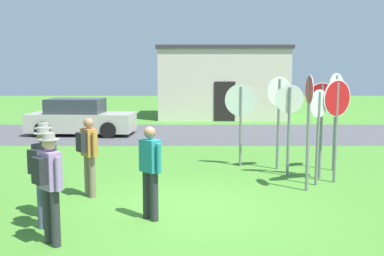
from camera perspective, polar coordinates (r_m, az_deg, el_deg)
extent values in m
plane|color=#47842D|center=(8.93, -0.91, -10.19)|extent=(80.00, 80.00, 0.00)
cube|color=#4C4C51|center=(19.42, -0.53, -0.68)|extent=(60.00, 6.40, 0.01)
cube|color=beige|center=(26.60, 3.52, 5.55)|extent=(7.07, 5.01, 3.82)
cube|color=#383333|center=(26.61, 3.55, 9.88)|extent=(7.27, 5.21, 0.20)
cube|color=black|center=(24.12, 3.89, 3.34)|extent=(1.10, 0.08, 2.10)
cube|color=#B7B2A3|center=(19.55, -13.85, 0.71)|extent=(4.40, 2.07, 0.76)
cube|color=#2D333D|center=(19.57, -14.61, 2.70)|extent=(2.33, 1.67, 0.60)
cylinder|color=black|center=(20.09, -9.44, 0.40)|extent=(0.65, 0.26, 0.64)
cylinder|color=black|center=(18.36, -10.68, -0.27)|extent=(0.65, 0.26, 0.64)
cylinder|color=black|center=(20.85, -16.61, 0.44)|extent=(0.65, 0.26, 0.64)
cylinder|color=black|center=(19.18, -18.43, -0.20)|extent=(0.65, 0.26, 0.64)
cylinder|color=slate|center=(11.70, 11.81, -0.49)|extent=(0.07, 0.16, 2.27)
cylinder|color=white|center=(11.62, 11.91, 3.58)|extent=(0.72, 0.04, 0.72)
cylinder|color=red|center=(11.63, 11.90, 3.59)|extent=(0.66, 0.04, 0.66)
cylinder|color=slate|center=(11.64, 15.63, -0.49)|extent=(0.08, 0.08, 2.33)
cylinder|color=white|center=(11.55, 15.78, 3.82)|extent=(0.68, 0.16, 0.69)
cylinder|color=red|center=(11.54, 15.78, 3.82)|extent=(0.63, 0.15, 0.64)
cylinder|color=slate|center=(12.47, 10.56, 0.44)|extent=(0.11, 0.12, 2.45)
cylinder|color=white|center=(12.40, 10.65, 4.56)|extent=(0.71, 0.39, 0.79)
cylinder|color=red|center=(12.40, 10.62, 4.56)|extent=(0.66, 0.36, 0.73)
cylinder|color=slate|center=(10.92, 15.27, -1.34)|extent=(0.11, 0.12, 2.19)
cylinder|color=white|center=(10.83, 15.41, 2.98)|extent=(0.53, 0.41, 0.65)
cylinder|color=red|center=(10.84, 15.37, 2.98)|extent=(0.49, 0.38, 0.60)
cylinder|color=slate|center=(12.74, 5.90, 0.17)|extent=(0.08, 0.08, 2.23)
cylinder|color=white|center=(12.67, 5.94, 3.50)|extent=(0.88, 0.18, 0.90)
cylinder|color=red|center=(12.68, 5.94, 3.50)|extent=(0.82, 0.17, 0.83)
cylinder|color=slate|center=(11.31, 17.38, -0.60)|extent=(0.10, 0.10, 2.39)
cylinder|color=white|center=(11.24, 17.53, 3.59)|extent=(0.77, 0.46, 0.88)
cylinder|color=red|center=(11.23, 17.57, 3.58)|extent=(0.71, 0.43, 0.82)
cylinder|color=slate|center=(12.67, 17.26, 0.57)|extent=(0.10, 0.10, 2.55)
cylinder|color=white|center=(12.60, 17.43, 5.07)|extent=(0.52, 0.44, 0.67)
cylinder|color=red|center=(12.61, 17.39, 5.07)|extent=(0.49, 0.41, 0.62)
cylinder|color=slate|center=(10.34, 14.13, -0.83)|extent=(0.07, 0.07, 2.52)
cylinder|color=white|center=(10.25, 14.31, 4.66)|extent=(0.02, 0.65, 0.65)
cylinder|color=red|center=(10.25, 14.25, 4.66)|extent=(0.02, 0.60, 0.60)
cylinder|color=#2D2D33|center=(8.36, -5.93, -8.29)|extent=(0.14, 0.14, 0.88)
cylinder|color=#2D2D33|center=(8.19, -4.95, -8.60)|extent=(0.14, 0.14, 0.88)
cube|color=teal|center=(8.11, -5.50, -3.47)|extent=(0.41, 0.41, 0.58)
cylinder|color=teal|center=(8.30, -6.56, -3.38)|extent=(0.09, 0.09, 0.52)
cylinder|color=teal|center=(7.93, -4.40, -3.85)|extent=(0.09, 0.09, 0.52)
sphere|color=#9E7051|center=(8.04, -5.54, -0.56)|extent=(0.21, 0.21, 0.21)
cylinder|color=#4C5670|center=(8.20, -18.57, -8.94)|extent=(0.14, 0.14, 0.88)
cylinder|color=#4C5670|center=(8.04, -17.52, -9.21)|extent=(0.14, 0.14, 0.88)
cube|color=#333338|center=(7.95, -18.25, -4.01)|extent=(0.42, 0.37, 0.58)
cylinder|color=#333338|center=(8.14, -19.37, -3.96)|extent=(0.09, 0.09, 0.52)
cylinder|color=#333338|center=(7.78, -17.07, -4.36)|extent=(0.09, 0.09, 0.52)
sphere|color=#9E7051|center=(7.89, -18.37, -1.05)|extent=(0.21, 0.21, 0.21)
cylinder|color=gray|center=(7.88, -18.39, -0.64)|extent=(0.32, 0.31, 0.02)
cylinder|color=gray|center=(7.87, -18.40, -0.28)|extent=(0.19, 0.19, 0.09)
cube|color=#232328|center=(7.84, -19.19, -4.06)|extent=(0.30, 0.25, 0.40)
cylinder|color=#4C5670|center=(8.91, -18.01, -7.63)|extent=(0.14, 0.14, 0.88)
cylinder|color=#4C5670|center=(8.70, -18.08, -7.99)|extent=(0.14, 0.14, 0.88)
cube|color=#9E7AB2|center=(8.65, -18.23, -3.13)|extent=(0.31, 0.40, 0.58)
cylinder|color=#9E7AB2|center=(8.89, -18.15, -2.99)|extent=(0.09, 0.09, 0.52)
cylinder|color=#9E7AB2|center=(8.42, -18.31, -3.55)|extent=(0.09, 0.09, 0.52)
sphere|color=beige|center=(8.59, -18.34, -0.40)|extent=(0.21, 0.21, 0.21)
cylinder|color=gray|center=(8.58, -18.36, -0.02)|extent=(0.32, 0.31, 0.02)
cylinder|color=gray|center=(8.58, -18.37, 0.31)|extent=(0.19, 0.19, 0.09)
cylinder|color=#2D2D33|center=(7.51, -17.79, -10.41)|extent=(0.14, 0.14, 0.88)
cylinder|color=#2D2D33|center=(7.32, -16.96, -10.83)|extent=(0.14, 0.14, 0.88)
cube|color=#9E7AB2|center=(7.23, -17.60, -5.09)|extent=(0.41, 0.41, 0.58)
cylinder|color=#9E7AB2|center=(7.44, -18.48, -4.94)|extent=(0.09, 0.09, 0.52)
cylinder|color=#9E7AB2|center=(7.03, -16.65, -5.57)|extent=(0.09, 0.09, 0.52)
sphere|color=tan|center=(7.15, -17.72, -1.84)|extent=(0.21, 0.21, 0.21)
cylinder|color=gray|center=(7.15, -17.74, -1.39)|extent=(0.32, 0.31, 0.02)
cylinder|color=gray|center=(7.14, -17.76, -0.99)|extent=(0.19, 0.19, 0.09)
cube|color=#232328|center=(7.15, -18.80, -5.12)|extent=(0.28, 0.28, 0.40)
cylinder|color=#7A6B56|center=(10.04, -13.17, -5.81)|extent=(0.14, 0.14, 0.88)
cylinder|color=#7A6B56|center=(9.84, -12.61, -6.05)|extent=(0.14, 0.14, 0.88)
cube|color=#B27533|center=(9.80, -13.01, -1.77)|extent=(0.40, 0.42, 0.58)
cylinder|color=#B27533|center=(10.02, -13.61, -1.71)|extent=(0.09, 0.09, 0.52)
cylinder|color=#B27533|center=(9.59, -12.38, -2.07)|extent=(0.09, 0.09, 0.52)
sphere|color=#9E7051|center=(9.75, -13.08, 0.64)|extent=(0.21, 0.21, 0.21)
cube|color=#232328|center=(9.73, -13.91, -1.75)|extent=(0.27, 0.29, 0.40)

